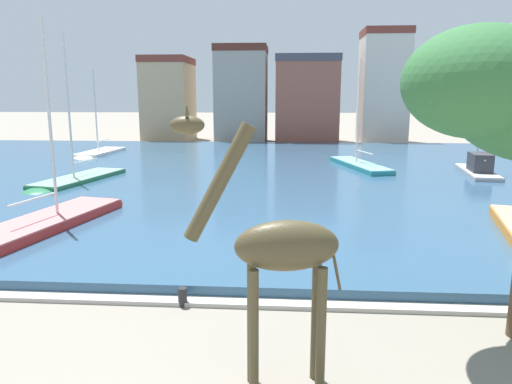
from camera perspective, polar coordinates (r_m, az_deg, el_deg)
The scene contains 13 objects.
harbor_water at distance 32.75m, azimuth 0.08°, elevation 2.28°, with size 80.83×40.62×0.40m, color #2D5170.
quay_edge_coping at distance 13.06m, azimuth -6.30°, elevation -12.95°, with size 80.83×0.50×0.12m, color #ADA89E.
giraffe_statue at distance 8.61m, azimuth 2.66°, elevation -7.11°, with size 3.03×1.01×5.30m.
sailboat_teal at distance 35.50m, azimuth 11.80°, elevation 3.08°, with size 3.87×8.90×7.86m.
sailboat_white at distance 43.97m, azimuth -18.46°, elevation 4.27°, with size 2.49×7.27×7.58m.
sailboat_grey at distance 34.70m, azimuth 24.87°, elevation 2.36°, with size 2.51×7.28×6.19m.
sailboat_green at distance 30.22m, azimuth -21.15°, elevation 1.04°, with size 3.61×8.25×8.88m.
sailboat_red at distance 21.08m, azimuth -22.28°, elevation -3.19°, with size 3.64×8.59×8.33m.
mooring_bollard at distance 12.95m, azimuth -8.79°, elevation -12.32°, with size 0.24×0.24×0.50m, color #232326.
townhouse_wide_warehouse at distance 59.52m, azimuth -10.40°, elevation 10.87°, with size 5.38×7.44×9.92m.
townhouse_narrow_midrow at distance 56.72m, azimuth -1.74°, elevation 11.60°, with size 5.96×5.76×11.05m.
townhouse_end_terrace at distance 56.63m, azimuth 6.09°, elevation 10.96°, with size 7.19×7.26×9.91m.
townhouse_corner_house at distance 58.40m, azimuth 15.00°, elevation 12.10°, with size 5.28×5.63×12.84m.
Camera 1 is at (2.22, -4.18, 5.46)m, focal length 33.37 mm.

